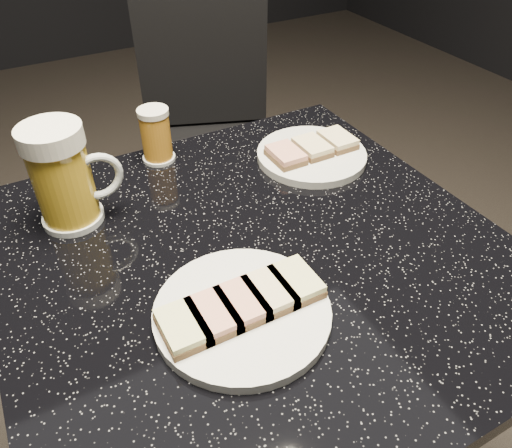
% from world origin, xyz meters
% --- Properties ---
extents(plate_large, '(0.22, 0.22, 0.01)m').
position_xyz_m(plate_large, '(-0.07, -0.10, 0.76)').
color(plate_large, silver).
rests_on(plate_large, table).
extents(plate_small, '(0.20, 0.20, 0.01)m').
position_xyz_m(plate_small, '(0.21, 0.17, 0.76)').
color(plate_small, silver).
rests_on(plate_small, table).
extents(table, '(0.70, 0.70, 0.75)m').
position_xyz_m(table, '(0.00, 0.00, 0.51)').
color(table, black).
rests_on(table, floor).
extents(beer_mug, '(0.13, 0.09, 0.16)m').
position_xyz_m(beer_mug, '(-0.21, 0.20, 0.83)').
color(beer_mug, silver).
rests_on(beer_mug, table).
extents(beer_tumbler, '(0.06, 0.06, 0.10)m').
position_xyz_m(beer_tumbler, '(-0.03, 0.30, 0.80)').
color(beer_tumbler, silver).
rests_on(beer_tumbler, table).
extents(chair, '(0.49, 0.49, 0.86)m').
position_xyz_m(chair, '(0.26, 0.78, 0.50)').
color(chair, black).
rests_on(chair, floor).
extents(canapes_on_plate_large, '(0.20, 0.07, 0.02)m').
position_xyz_m(canapes_on_plate_large, '(-0.07, -0.10, 0.77)').
color(canapes_on_plate_large, '#4C3521').
rests_on(canapes_on_plate_large, plate_large).
extents(canapes_on_plate_small, '(0.16, 0.07, 0.02)m').
position_xyz_m(canapes_on_plate_small, '(0.21, 0.17, 0.77)').
color(canapes_on_plate_small, '#4C3521').
rests_on(canapes_on_plate_small, plate_small).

